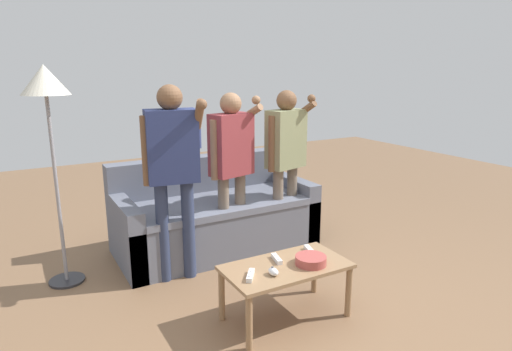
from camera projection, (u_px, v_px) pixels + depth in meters
ground_plane at (289, 311)px, 3.17m from camera, size 12.00×12.00×0.00m
couch at (214, 217)px, 4.25m from camera, size 1.85×0.88×0.85m
coffee_table at (286, 273)px, 3.01m from camera, size 0.86×0.46×0.40m
snack_bowl at (311, 260)px, 3.00m from camera, size 0.21×0.21×0.06m
game_remote_nunchuk at (273, 272)px, 2.85m from camera, size 0.06×0.09×0.05m
floor_lamp at (46, 96)px, 3.25m from camera, size 0.35×0.35×1.73m
player_left at (173, 161)px, 3.43m from camera, size 0.46×0.41×1.58m
player_center at (232, 157)px, 3.84m from camera, size 0.47×0.28×1.50m
player_right at (286, 151)px, 4.12m from camera, size 0.47×0.29×1.51m
game_remote_wand_near at (250, 275)px, 2.81m from camera, size 0.12×0.15×0.03m
game_remote_wand_far at (277, 259)px, 3.06m from camera, size 0.07×0.15×0.03m
game_remote_wand_spare at (309, 250)px, 3.20m from camera, size 0.07×0.15×0.03m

